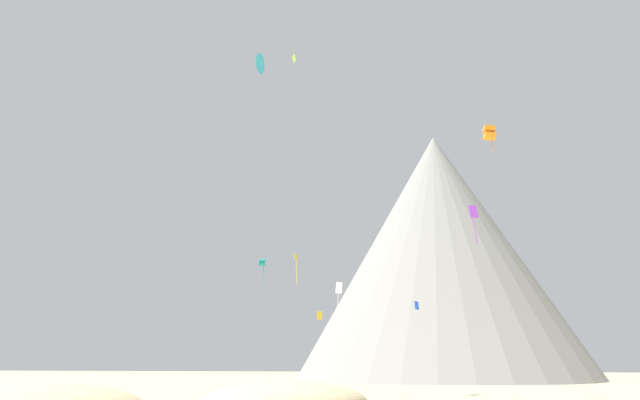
# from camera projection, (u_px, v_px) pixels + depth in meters

# --- Properties ---
(rock_massif) EXTENTS (81.21, 81.21, 54.56)m
(rock_massif) POSITION_uv_depth(u_px,v_px,m) (442.00, 259.00, 135.84)
(rock_massif) COLOR gray
(rock_massif) RESTS_ON ground_plane
(kite_blue_low) EXTENTS (0.67, 0.86, 1.31)m
(kite_blue_low) POSITION_uv_depth(u_px,v_px,m) (417.00, 305.00, 88.20)
(kite_blue_low) COLOR blue
(kite_white_low) EXTENTS (0.97, 0.72, 5.53)m
(kite_white_low) POSITION_uv_depth(u_px,v_px,m) (339.00, 294.00, 72.93)
(kite_white_low) COLOR white
(kite_gold_low) EXTENTS (0.92, 0.63, 1.24)m
(kite_gold_low) POSITION_uv_depth(u_px,v_px,m) (319.00, 315.00, 94.92)
(kite_gold_low) COLOR gold
(kite_teal_mid) EXTENTS (1.00, 1.06, 3.89)m
(kite_teal_mid) POSITION_uv_depth(u_px,v_px,m) (262.00, 263.00, 84.34)
(kite_teal_mid) COLOR teal
(kite_cyan_high) EXTENTS (0.77, 2.55, 2.53)m
(kite_cyan_high) POSITION_uv_depth(u_px,v_px,m) (259.00, 64.00, 74.06)
(kite_cyan_high) COLOR #33BCDB
(kite_lime_high) EXTENTS (0.66, 0.91, 0.73)m
(kite_lime_high) POSITION_uv_depth(u_px,v_px,m) (294.00, 58.00, 65.96)
(kite_lime_high) COLOR #8CD133
(kite_violet_mid) EXTENTS (0.99, 0.74, 4.45)m
(kite_violet_mid) POSITION_uv_depth(u_px,v_px,m) (474.00, 215.00, 66.10)
(kite_violet_mid) COLOR purple
(kite_orange_high) EXTENTS (1.52, 1.47, 3.15)m
(kite_orange_high) POSITION_uv_depth(u_px,v_px,m) (489.00, 133.00, 71.39)
(kite_orange_high) COLOR orange
(kite_yellow_mid) EXTENTS (0.61, 0.72, 4.78)m
(kite_yellow_mid) POSITION_uv_depth(u_px,v_px,m) (296.00, 264.00, 95.25)
(kite_yellow_mid) COLOR yellow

